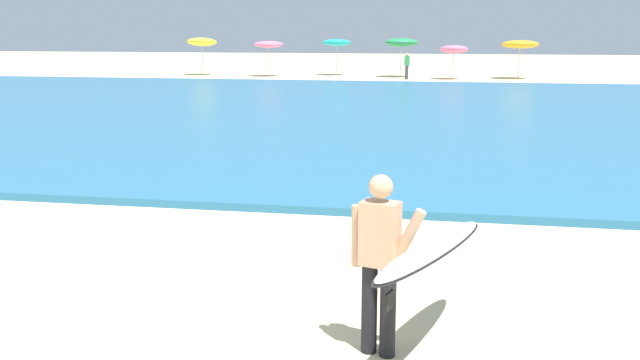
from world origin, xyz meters
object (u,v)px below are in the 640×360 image
(beach_umbrella_1, at_px, (269,44))
(beach_umbrella_4, at_px, (454,49))
(beach_umbrella_2, at_px, (337,43))
(beach_umbrella_3, at_px, (401,42))
(beach_umbrella_5, at_px, (520,44))
(beach_umbrella_0, at_px, (202,42))
(beachgoer_near_row_left, at_px, (407,65))
(surfer_with_board, at_px, (406,253))

(beach_umbrella_1, relative_size, beach_umbrella_4, 1.07)
(beach_umbrella_2, relative_size, beach_umbrella_3, 0.97)
(beach_umbrella_1, bearing_deg, beach_umbrella_5, 1.62)
(beach_umbrella_0, distance_m, beach_umbrella_4, 16.17)
(beach_umbrella_3, distance_m, beach_umbrella_5, 7.15)
(beach_umbrella_0, bearing_deg, beachgoer_near_row_left, -6.51)
(beach_umbrella_4, bearing_deg, beach_umbrella_0, 176.32)
(beach_umbrella_0, relative_size, beach_umbrella_5, 1.06)
(surfer_with_board, distance_m, beach_umbrella_2, 39.66)
(surfer_with_board, bearing_deg, beach_umbrella_3, 93.65)
(surfer_with_board, bearing_deg, beach_umbrella_1, 106.08)
(beach_umbrella_1, relative_size, beach_umbrella_3, 0.91)
(beach_umbrella_1, height_order, beach_umbrella_4, beach_umbrella_1)
(beach_umbrella_2, xyz_separation_m, beach_umbrella_5, (11.36, -1.35, -0.04))
(beach_umbrella_0, height_order, beach_umbrella_2, beach_umbrella_0)
(beach_umbrella_0, bearing_deg, beach_umbrella_5, -0.04)
(beach_umbrella_2, bearing_deg, beach_umbrella_3, -14.06)
(surfer_with_board, xyz_separation_m, beachgoer_near_row_left, (-1.94, 36.22, -0.19))
(surfer_with_board, relative_size, beach_umbrella_0, 1.09)
(beach_umbrella_3, xyz_separation_m, beach_umbrella_5, (7.14, -0.30, -0.08))
(beach_umbrella_0, relative_size, beachgoer_near_row_left, 1.58)
(surfer_with_board, height_order, beach_umbrella_5, beach_umbrella_5)
(beach_umbrella_2, height_order, beachgoer_near_row_left, beach_umbrella_2)
(beach_umbrella_2, bearing_deg, beach_umbrella_1, -156.39)
(beach_umbrella_3, bearing_deg, beach_umbrella_2, 165.94)
(surfer_with_board, bearing_deg, beach_umbrella_0, 112.11)
(beach_umbrella_2, bearing_deg, surfer_with_board, -80.34)
(surfer_with_board, relative_size, beach_umbrella_1, 1.22)
(beach_umbrella_0, relative_size, beach_umbrella_4, 1.20)
(surfer_with_board, height_order, beach_umbrella_3, beach_umbrella_3)
(beach_umbrella_0, bearing_deg, beach_umbrella_2, 8.77)
(surfer_with_board, height_order, beach_umbrella_1, beach_umbrella_1)
(beach_umbrella_1, bearing_deg, beach_umbrella_4, -2.90)
(beach_umbrella_4, bearing_deg, surfer_with_board, -91.24)
(beach_umbrella_4, bearing_deg, beach_umbrella_3, 157.75)
(beach_umbrella_4, relative_size, beachgoer_near_row_left, 1.32)
(beach_umbrella_1, relative_size, beachgoer_near_row_left, 1.41)
(beach_umbrella_0, xyz_separation_m, beach_umbrella_1, (4.59, -0.45, -0.13))
(beach_umbrella_3, height_order, beachgoer_near_row_left, beach_umbrella_3)
(beach_umbrella_4, height_order, beachgoer_near_row_left, beach_umbrella_4)
(beach_umbrella_1, xyz_separation_m, beach_umbrella_3, (8.32, 0.73, 0.13))
(beach_umbrella_3, distance_m, beach_umbrella_4, 3.50)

